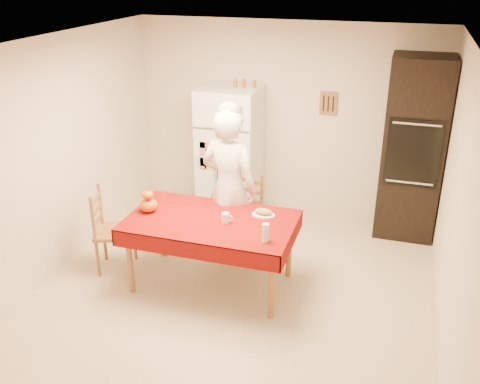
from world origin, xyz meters
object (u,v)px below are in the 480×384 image
at_px(wine_glass, 266,232).
at_px(oven_cabinet, 413,149).
at_px(coffee_mug, 225,218).
at_px(chair_left, 108,227).
at_px(pumpkin_lower, 149,205).
at_px(seated_woman, 229,188).
at_px(chair_far, 243,210).
at_px(dining_table, 211,226).
at_px(bread_plate, 263,215).
at_px(refrigerator, 230,151).

bearing_deg(wine_glass, oven_cabinet, 59.21).
height_order(coffee_mug, wine_glass, wine_glass).
distance_m(chair_left, pumpkin_lower, 0.59).
bearing_deg(seated_woman, oven_cabinet, -133.57).
height_order(chair_far, chair_left, same).
xyz_separation_m(dining_table, chair_far, (0.09, 0.83, -0.18)).
bearing_deg(dining_table, seated_woman, 86.84).
distance_m(oven_cabinet, coffee_mug, 2.55).
height_order(dining_table, bread_plate, bread_plate).
relative_size(dining_table, bread_plate, 7.08).
distance_m(seated_woman, coffee_mug, 0.55).
relative_size(refrigerator, coffee_mug, 17.00).
bearing_deg(oven_cabinet, chair_left, -148.71).
relative_size(coffee_mug, wine_glass, 0.57).
height_order(chair_far, coffee_mug, chair_far).
bearing_deg(bread_plate, chair_far, 123.72).
bearing_deg(pumpkin_lower, seated_woman, 36.60).
bearing_deg(bread_plate, chair_left, -170.85).
height_order(dining_table, coffee_mug, coffee_mug).
relative_size(pumpkin_lower, wine_glass, 1.07).
height_order(oven_cabinet, wine_glass, oven_cabinet).
bearing_deg(oven_cabinet, chair_far, -150.80).
xyz_separation_m(refrigerator, pumpkin_lower, (-0.30, -1.80, -0.02)).
xyz_separation_m(dining_table, pumpkin_lower, (-0.68, -0.01, 0.14)).
bearing_deg(bread_plate, coffee_mug, -142.24).
bearing_deg(chair_far, pumpkin_lower, -113.19).
bearing_deg(chair_left, refrigerator, -42.23).
bearing_deg(wine_glass, dining_table, 157.56).
bearing_deg(chair_far, seated_woman, -82.09).
relative_size(oven_cabinet, bread_plate, 9.17).
bearing_deg(wine_glass, chair_far, 116.71).
xyz_separation_m(oven_cabinet, chair_far, (-1.80, -1.01, -0.59)).
bearing_deg(chair_far, bread_plate, -36.98).
distance_m(refrigerator, pumpkin_lower, 1.83).
bearing_deg(pumpkin_lower, chair_left, -178.09).
bearing_deg(wine_glass, coffee_mug, 152.51).
height_order(refrigerator, wine_glass, refrigerator).
height_order(dining_table, seated_woman, seated_woman).
bearing_deg(seated_woman, refrigerator, -61.09).
distance_m(refrigerator, dining_table, 1.84).
bearing_deg(seated_woman, wine_glass, 139.39).
relative_size(seated_woman, coffee_mug, 17.94).
xyz_separation_m(pumpkin_lower, wine_glass, (1.32, -0.25, 0.02)).
xyz_separation_m(chair_left, seated_woman, (1.21, 0.54, 0.39)).
bearing_deg(coffee_mug, pumpkin_lower, 179.95).
bearing_deg(refrigerator, oven_cabinet, 1.18).
distance_m(oven_cabinet, chair_far, 2.15).
height_order(chair_left, wine_glass, chair_left).
xyz_separation_m(seated_woman, wine_glass, (0.61, -0.78, -0.05)).
height_order(dining_table, chair_left, chair_left).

